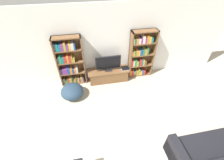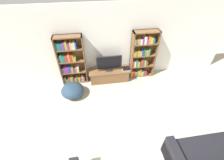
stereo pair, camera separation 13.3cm
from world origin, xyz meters
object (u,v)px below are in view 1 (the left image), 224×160
beanbag_ottoman (72,91)px  tv_stand (108,75)px  television (108,63)px  bookshelf_right (140,55)px  laptop (125,68)px  bookshelf_left (70,63)px  couch_right_sofa (216,155)px

beanbag_ottoman → tv_stand: bearing=25.5°
beanbag_ottoman → television: bearing=24.8°
bookshelf_right → laptop: bearing=-163.0°
bookshelf_left → beanbag_ottoman: bearing=-91.0°
tv_stand → beanbag_ottoman: size_ratio=2.02×
couch_right_sofa → beanbag_ottoman: 4.08m
bookshelf_left → television: size_ratio=1.99×
television → bookshelf_left: bearing=173.1°
bookshelf_right → laptop: bookshelf_right is taller
television → tv_stand: bearing=90.0°
bookshelf_left → bookshelf_right: same height
bookshelf_left → tv_stand: (1.28, -0.14, -0.61)m
laptop → couch_right_sofa: bearing=-69.9°
bookshelf_right → television: (-1.20, -0.16, -0.10)m
laptop → couch_right_sofa: couch_right_sofa is taller
bookshelf_left → bookshelf_right: 2.47m
tv_stand → beanbag_ottoman: (-1.29, -0.62, -0.01)m
bookshelf_right → tv_stand: (-1.20, -0.14, -0.63)m
bookshelf_left → laptop: (1.90, -0.18, -0.38)m
bookshelf_left → tv_stand: 1.43m
bookshelf_left → beanbag_ottoman: bookshelf_left is taller
laptop → couch_right_sofa: (1.18, -3.24, -0.18)m
laptop → beanbag_ottoman: bearing=-163.2°
tv_stand → television: (-0.00, -0.02, 0.53)m
bookshelf_left → television: (1.28, -0.15, -0.09)m
couch_right_sofa → bookshelf_right: bearing=100.0°
television → laptop: bearing=-2.0°
bookshelf_left → bookshelf_right: size_ratio=1.00×
bookshelf_left → couch_right_sofa: size_ratio=0.92×
beanbag_ottoman → bookshelf_right: bearing=16.8°
bookshelf_left → laptop: 1.94m
bookshelf_right → tv_stand: bearing=-173.4°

